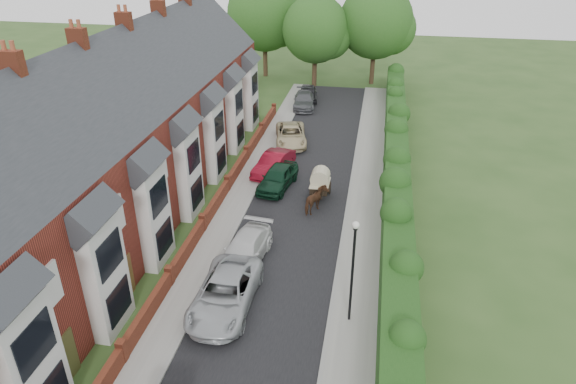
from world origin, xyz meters
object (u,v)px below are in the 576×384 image
car_white (245,250)px  car_red (274,164)px  car_silver_b (225,293)px  car_black (308,93)px  car_beige (291,135)px  horse_cart (320,181)px  lamppost (353,260)px  car_grey (304,100)px  car_green (278,177)px  horse (316,201)px

car_white → car_red: bearing=100.0°
car_silver_b → car_red: 14.25m
car_silver_b → car_black: bearing=91.3°
car_beige → horse_cart: (3.39, -8.49, 0.44)m
lamppost → car_red: 15.76m
car_grey → car_black: 2.25m
lamppost → car_black: lamppost is taller
car_silver_b → car_grey: 28.79m
car_green → car_white: bearing=-80.8°
lamppost → car_grey: size_ratio=1.08×
horse → horse_cart: size_ratio=0.67×
car_silver_b → car_white: car_silver_b is taller
car_grey → car_beige: bearing=-94.4°
car_white → car_grey: car_white is taller
car_beige → car_white: bearing=-100.4°
horse → car_silver_b: bearing=93.9°
horse_cart → car_grey: bearing=101.9°
car_red → car_black: bearing=103.8°
lamppost → car_beige: size_ratio=1.02×
horse → car_white: bearing=84.1°
lamppost → car_beige: 20.88m
lamppost → car_silver_b: 6.19m
horse → horse_cart: horse_cart is taller
car_white → car_red: (-0.67, 10.63, 0.04)m
car_silver_b → car_grey: car_silver_b is taller
car_grey → car_silver_b: bearing=-94.8°
car_silver_b → car_grey: size_ratio=1.15×
car_beige → car_grey: 8.95m
car_white → horse_cart: bearing=75.5°
car_black → horse: bearing=-89.3°
car_beige → horse: 11.03m
car_white → car_black: 27.44m
car_green → car_grey: 16.69m
car_green → car_grey: (-0.78, 16.67, -0.06)m
car_red → car_black: size_ratio=1.08×
lamppost → car_red: bearing=114.1°
lamppost → horse: (-2.72, 9.31, -2.51)m
car_beige → car_black: car_beige is taller
car_white → horse_cart: (2.96, 7.74, 0.45)m
lamppost → car_black: size_ratio=1.26×
lamppost → car_white: lamppost is taller
car_beige → horse_cart: bearing=-80.2°
car_grey → horse: horse is taller
lamppost → car_beige: (-6.10, 19.80, -2.59)m
car_red → horse_cart: horse_cart is taller
car_beige → car_green: bearing=-98.4°
horse_cart → car_silver_b: bearing=-104.5°
car_white → horse: size_ratio=2.57×
car_green → horse: size_ratio=2.36×
car_white → car_black: bearing=97.7°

